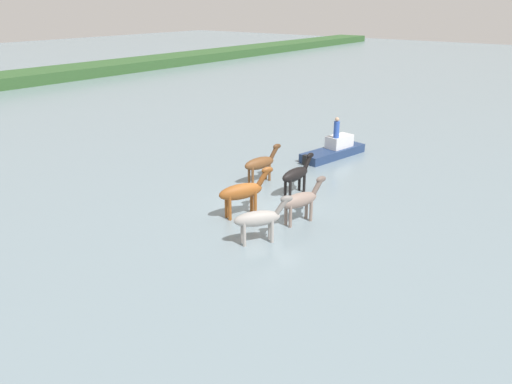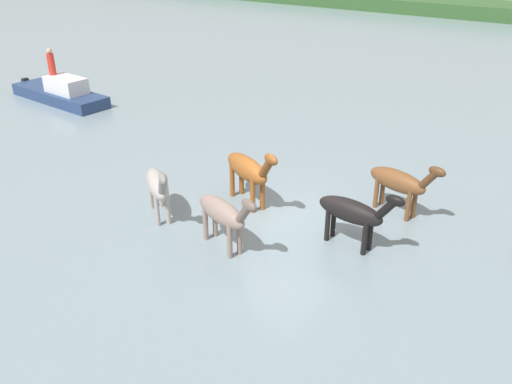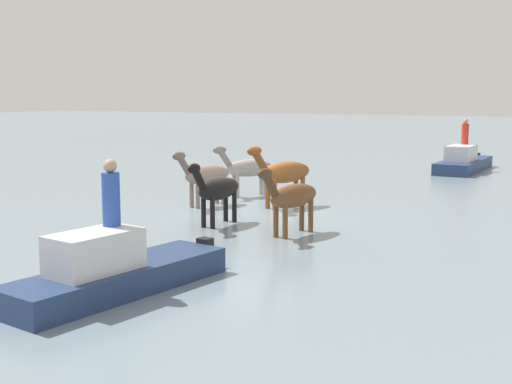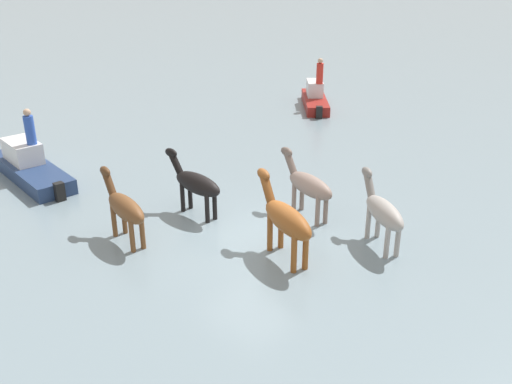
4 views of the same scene
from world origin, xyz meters
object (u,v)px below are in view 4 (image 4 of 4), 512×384
Objects in this scene: horse_mid_herd at (286,219)px; horse_pinto_flank at (383,212)px; person_boatman_standing at (320,72)px; boat_tender_starboard at (30,169)px; horse_dun_straggler at (125,207)px; horse_gray_outer at (196,183)px; horse_dark_mare at (308,185)px; person_watcher_seated at (30,128)px; boat_skiff_near at (315,100)px.

horse_pinto_flank is (-1.56, -2.06, -0.11)m from horse_mid_herd.
boat_tender_starboard is at bearing 78.71° from person_boatman_standing.
horse_dun_straggler reaches higher than boat_tender_starboard.
horse_dark_mare is at bearing -139.13° from horse_gray_outer.
horse_dark_mare is 1.12× the size of horse_pinto_flank.
horse_dark_mare is at bearing 121.66° from person_boatman_standing.
person_watcher_seated is at bearing 29.45° from horse_mid_herd.
boat_tender_starboard reaches higher than boat_skiff_near.
boat_skiff_near is 2.95× the size of person_boatman_standing.
person_boatman_standing is at bearing -14.13° from horse_pinto_flank.
horse_gray_outer is 0.99× the size of horse_dun_straggler.
person_boatman_standing reaches higher than boat_tender_starboard.
boat_skiff_near is (7.33, -12.41, -0.79)m from horse_mid_herd.
person_watcher_seated is 13.54m from person_boatman_standing.
horse_dark_mare is (0.88, -2.29, -0.10)m from horse_mid_herd.
person_watcher_seated reaches higher than horse_gray_outer.
person_boatman_standing is (-2.69, -13.45, 1.40)m from boat_tender_starboard.
boat_tender_starboard is at bearing 6.15° from horse_dun_straggler.
horse_dun_straggler is at bearing 86.95° from horse_gray_outer.
horse_gray_outer is at bearing -156.18° from boat_tender_starboard.
boat_tender_starboard is (6.00, -0.80, -0.67)m from horse_dun_straggler.
horse_dark_mare is 1.93× the size of person_boatman_standing.
horse_pinto_flank is 0.59× the size of boat_skiff_near.
person_boatman_standing is at bearing -100.83° from person_watcher_seated.
horse_pinto_flank reaches higher than boat_tender_starboard.
horse_mid_herd is 2.08× the size of person_watcher_seated.
person_watcher_seated is (-0.14, -0.16, 1.42)m from boat_tender_starboard.
person_watcher_seated reaches higher than person_boatman_standing.
person_boatman_standing reaches higher than boat_skiff_near.
horse_pinto_flank is 13.45m from person_boatman_standing.
horse_dark_mare is (-2.58, -1.90, 0.01)m from horse_gray_outer.
horse_dun_straggler is 5.99m from person_watcher_seated.
person_boatman_standing reaches higher than horse_pinto_flank.
horse_gray_outer is 12.51m from person_boatman_standing.
person_boatman_standing is (3.62, -11.95, 0.73)m from horse_gray_outer.
horse_gray_outer reaches higher than boat_skiff_near.
horse_dun_straggler is at bearing 72.60° from horse_pinto_flank.
person_boatman_standing is (-2.54, -13.30, -0.02)m from person_watcher_seated.
person_watcher_seated is (8.74, 3.25, 0.75)m from horse_dark_mare.
person_boatman_standing is at bearing -144.64° from boat_skiff_near.
boat_tender_starboard is (8.88, 3.41, -0.68)m from horse_dark_mare.
horse_pinto_flank reaches higher than horse_gray_outer.
boat_tender_starboard is 1.35× the size of boat_skiff_near.
horse_dun_straggler is at bearing -177.22° from boat_tender_starboard.
horse_mid_herd is 4.23m from horse_dun_straggler.
person_watcher_seated is at bearing 79.17° from person_boatman_standing.
person_watcher_seated reaches higher than horse_dark_mare.
horse_dark_mare is at bearing 173.68° from boat_skiff_near.
person_boatman_standing is at bearing -36.41° from horse_mid_herd.
horse_dark_mare is at bearing 30.41° from horse_pinto_flank.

